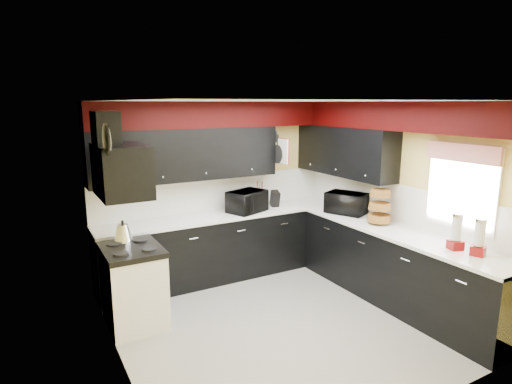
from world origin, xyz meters
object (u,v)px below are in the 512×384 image
toaster_oven (248,201)px  knife_block (275,199)px  microwave (347,203)px  kettle (123,233)px  utensil_crock (260,202)px

toaster_oven → knife_block: 0.52m
microwave → kettle: 3.06m
utensil_crock → knife_block: size_ratio=0.74×
toaster_oven → kettle: bearing=172.1°
toaster_oven → knife_block: toaster_oven is taller
microwave → knife_block: 1.08m
knife_block → kettle: (-2.36, -0.49, -0.04)m
utensil_crock → kettle: bearing=-166.2°
utensil_crock → knife_block: (0.25, -0.03, 0.03)m
utensil_crock → kettle: size_ratio=0.82×
microwave → utensil_crock: 1.27m
knife_block → kettle: 2.41m
kettle → toaster_oven: bearing=12.7°
toaster_oven → kettle: size_ratio=2.43×
knife_block → kettle: size_ratio=1.10×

